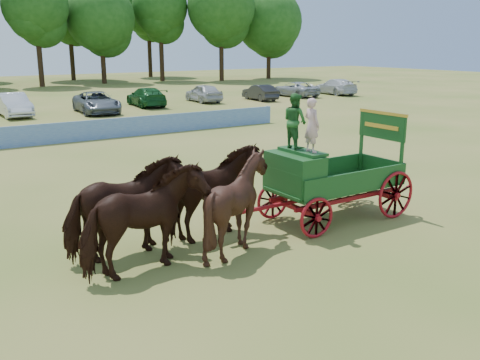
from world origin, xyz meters
name	(u,v)px	position (x,y,z in m)	size (l,w,h in m)	color
ground	(309,248)	(0.00, 0.00, 0.00)	(160.00, 160.00, 0.00)	olive
horse_lead_left	(144,222)	(-3.97, 0.86, 1.19)	(1.28, 2.82, 2.38)	black
horse_lead_right	(125,209)	(-3.97, 1.96, 1.19)	(1.28, 2.82, 2.38)	black
horse_wheel_left	(237,204)	(-1.57, 0.86, 1.19)	(1.93, 2.16, 2.39)	black
horse_wheel_right	(214,194)	(-1.57, 1.96, 1.19)	(1.28, 2.82, 2.38)	black
farm_dray	(316,168)	(1.40, 1.44, 1.59)	(6.00, 2.00, 3.65)	maroon
sponsor_banner	(64,133)	(-1.00, 18.00, 0.53)	(26.00, 0.08, 1.05)	#1E53A6
parked_cars	(53,103)	(1.56, 30.11, 0.76)	(57.50, 7.53, 1.63)	silver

